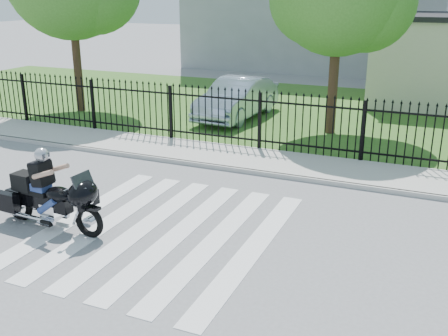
% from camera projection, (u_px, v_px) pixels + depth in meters
% --- Properties ---
extents(ground, '(120.00, 120.00, 0.00)m').
position_uv_depth(ground, '(160.00, 231.00, 10.62)').
color(ground, slate).
rests_on(ground, ground).
extents(crosswalk, '(5.00, 5.50, 0.01)m').
position_uv_depth(crosswalk, '(160.00, 231.00, 10.62)').
color(crosswalk, silver).
rests_on(crosswalk, ground).
extents(sidewalk, '(40.00, 2.00, 0.12)m').
position_uv_depth(sidewalk, '(247.00, 159.00, 14.96)').
color(sidewalk, '#ADAAA3').
rests_on(sidewalk, ground).
extents(curb, '(40.00, 0.12, 0.12)m').
position_uv_depth(curb, '(234.00, 169.00, 14.08)').
color(curb, '#ADAAA3').
rests_on(curb, ground).
extents(grass_strip, '(40.00, 12.00, 0.02)m').
position_uv_depth(grass_strip, '(309.00, 111.00, 21.07)').
color(grass_strip, '#315F20').
rests_on(grass_strip, ground).
extents(iron_fence, '(26.00, 0.04, 1.80)m').
position_uv_depth(iron_fence, '(260.00, 123.00, 15.55)').
color(iron_fence, black).
rests_on(iron_fence, ground).
extents(motorcycle_rider, '(2.61, 0.90, 1.72)m').
position_uv_depth(motorcycle_rider, '(48.00, 195.00, 10.61)').
color(motorcycle_rider, black).
rests_on(motorcycle_rider, ground).
extents(parked_car, '(1.88, 4.64, 1.50)m').
position_uv_depth(parked_car, '(237.00, 98.00, 19.71)').
color(parked_car, '#A2B3CC').
rests_on(parked_car, grass_strip).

